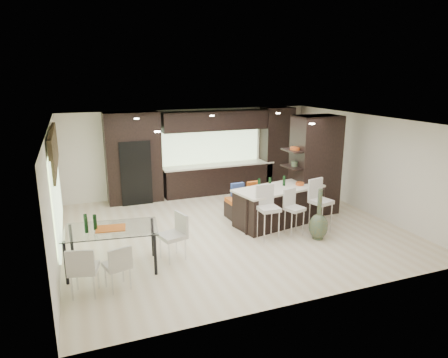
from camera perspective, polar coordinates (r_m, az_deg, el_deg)
name	(u,v)px	position (r m, az deg, el deg)	size (l,w,h in m)	color
ground	(233,229)	(10.08, 1.23, -7.15)	(8.00, 8.00, 0.00)	beige
back_wall	(192,152)	(12.88, -4.65, 3.92)	(8.00, 0.02, 2.70)	white
left_wall	(54,194)	(8.99, -23.06, -2.00)	(0.02, 7.00, 2.70)	white
right_wall	(366,164)	(11.73, 19.68, 2.03)	(0.02, 7.00, 2.70)	white
ceiling	(233,121)	(9.41, 1.33, 8.29)	(8.00, 7.00, 0.02)	white
window_left	(57,191)	(9.18, -22.78, -1.64)	(0.04, 3.20, 1.90)	#B2D199
window_back	(210,145)	(12.99, -2.07, 4.95)	(3.40, 0.04, 1.20)	#B2D199
stone_accent	(54,150)	(8.98, -23.16, 3.90)	(0.08, 3.00, 0.80)	brown
ceiling_spots	(229,121)	(9.64, 0.75, 8.33)	(4.00, 3.00, 0.02)	white
back_cabinetry	(210,152)	(12.72, -2.06, 3.83)	(6.80, 0.68, 2.70)	black
refrigerator	(134,171)	(12.21, -12.67, 1.08)	(0.90, 0.68, 1.90)	black
partition_column	(315,165)	(11.20, 12.89, 1.96)	(1.20, 0.80, 2.70)	black
kitchen_island	(278,205)	(10.38, 7.75, -3.77)	(2.33, 1.00, 0.97)	black
stool_left	(268,218)	(9.36, 6.33, -5.59)	(0.46, 0.46, 1.04)	beige
stool_mid	(294,217)	(9.74, 9.99, -5.34)	(0.40, 0.40, 0.90)	beige
stool_right	(320,211)	(10.06, 13.61, -4.43)	(0.46, 0.46, 1.05)	beige
bench	(251,206)	(10.97, 3.84, -3.86)	(1.38, 0.53, 0.53)	black
floor_vase	(319,214)	(9.56, 13.42, -4.91)	(0.45, 0.45, 1.21)	#44523A
dining_table	(112,249)	(8.26, -15.66, -9.61)	(1.78, 1.00, 0.85)	white
chair_near	(117,268)	(7.56, -15.01, -12.22)	(0.42, 0.42, 0.79)	beige
chair_far	(84,272)	(7.50, -19.32, -12.45)	(0.47, 0.47, 0.86)	beige
chair_end	(173,239)	(8.42, -7.37, -8.51)	(0.49, 0.49, 0.90)	beige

